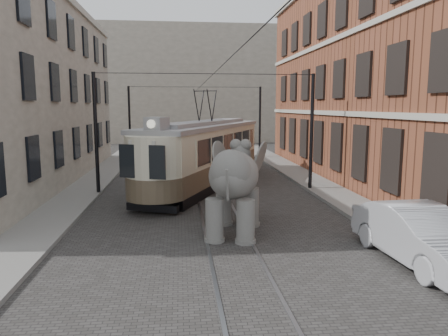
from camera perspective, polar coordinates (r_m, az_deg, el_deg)
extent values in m
plane|color=#3A3735|center=(15.61, -0.14, -7.83)|extent=(120.00, 120.00, 0.00)
cube|color=slate|center=(17.24, 20.25, -6.53)|extent=(2.00, 60.00, 0.15)
cube|color=slate|center=(16.28, -23.76, -7.59)|extent=(2.00, 60.00, 0.15)
cube|color=brown|center=(27.05, 22.04, 11.26)|extent=(8.00, 26.00, 12.00)
cube|color=gray|center=(26.65, -27.18, 8.85)|extent=(7.00, 24.00, 10.00)
cube|color=gray|center=(54.99, -4.52, 11.10)|extent=(28.00, 10.00, 14.00)
imported|color=#A7A7AB|center=(13.01, 25.11, -8.27)|extent=(2.02, 4.98, 1.61)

